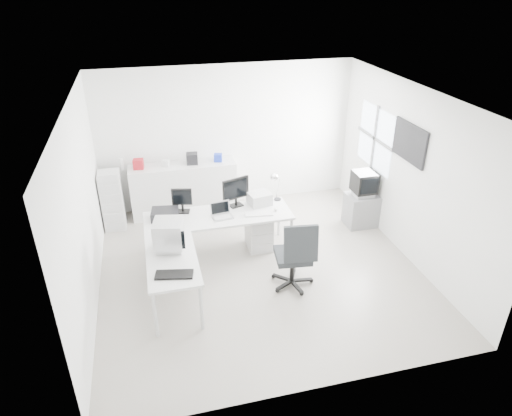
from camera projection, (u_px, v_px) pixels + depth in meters
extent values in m
cube|color=beige|center=(259.00, 268.00, 7.44)|extent=(5.00, 5.00, 0.01)
cube|color=white|center=(260.00, 97.00, 6.13)|extent=(5.00, 5.00, 0.01)
cube|color=silver|center=(227.00, 137.00, 8.93)|extent=(5.00, 0.02, 2.80)
cube|color=silver|center=(83.00, 210.00, 6.24)|extent=(0.02, 5.00, 2.80)
cube|color=silver|center=(410.00, 174.00, 7.33)|extent=(0.02, 5.00, 2.80)
cube|color=silver|center=(259.00, 232.00, 7.86)|extent=(0.40, 0.50, 0.60)
cube|color=black|center=(165.00, 214.00, 7.33)|extent=(0.47, 0.39, 0.15)
cube|color=silver|center=(259.00, 214.00, 7.47)|extent=(0.48, 0.20, 0.02)
sphere|color=silver|center=(276.00, 210.00, 7.57)|extent=(0.06, 0.06, 0.06)
cube|color=#B2B2B2|center=(259.00, 199.00, 7.76)|extent=(0.42, 0.38, 0.21)
cube|color=black|center=(174.00, 275.00, 5.98)|extent=(0.53, 0.29, 0.03)
cube|color=slate|center=(361.00, 210.00, 8.57)|extent=(0.56, 0.46, 0.61)
cube|color=silver|center=(184.00, 189.00, 8.92)|extent=(2.03, 0.51, 1.01)
cube|color=#A61720|center=(138.00, 164.00, 8.47)|extent=(0.20, 0.19, 0.18)
cube|color=silver|center=(166.00, 163.00, 8.59)|extent=(0.15, 0.14, 0.12)
cube|color=black|center=(192.00, 159.00, 8.68)|extent=(0.23, 0.22, 0.21)
cube|color=#182FAB|center=(218.00, 158.00, 8.80)|extent=(0.18, 0.17, 0.15)
cylinder|color=silver|center=(122.00, 164.00, 8.43)|extent=(0.07, 0.07, 0.22)
cube|color=silver|center=(112.00, 200.00, 8.38)|extent=(0.38, 0.46, 1.09)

